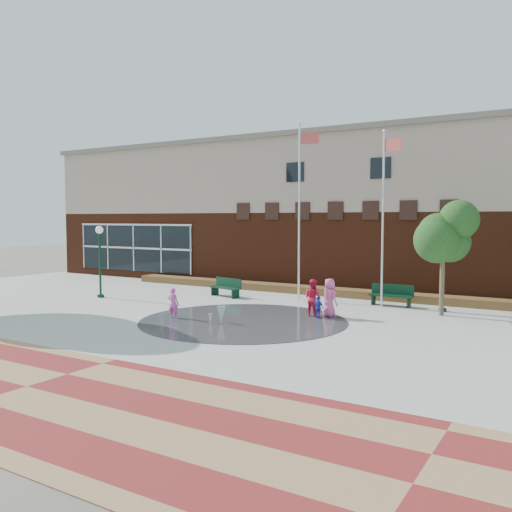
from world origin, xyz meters
The scene contains 19 objects.
ground centered at (0.00, 0.00, 0.00)m, with size 120.00×120.00×0.00m, color #666056.
plaza_concrete centered at (0.00, 4.00, 0.00)m, with size 46.00×18.00×0.01m, color #A8A8A0.
paver_band centered at (0.00, -7.00, 0.00)m, with size 46.00×6.00×0.01m, color maroon.
splash_pad centered at (0.00, 3.00, 0.00)m, with size 8.40×8.40×0.01m, color #383A3D.
library_building centered at (0.00, 17.48, 4.64)m, with size 44.40×10.40×9.20m.
flower_bed centered at (0.00, 11.60, 0.00)m, with size 26.00×1.20×0.40m, color #9F2F23.
flagpole_left centered at (-0.60, 9.32, 4.99)m, with size 1.02×0.37×8.95m.
flagpole_right centered at (3.67, 9.48, 4.63)m, with size 0.98×0.38×8.29m.
lamp_left centered at (-9.95, 4.67, 2.34)m, with size 0.40×0.40×3.77m.
lamp_right centered at (6.41, 9.52, 2.36)m, with size 0.40×0.40×3.79m.
bench_left centered at (-4.46, 8.25, 0.32)m, with size 2.07×1.05×1.01m.
bench_mid centered at (3.98, 9.84, 0.33)m, with size 2.05×0.57×1.03m.
tree_mid centered at (6.60, 8.45, 3.61)m, with size 2.94×2.94×4.95m.
water_jet_a centered at (-0.50, 2.15, 0.00)m, with size 0.34×0.34×0.66m, color white.
water_jet_b centered at (-0.77, 1.81, 0.00)m, with size 0.18×0.18×0.40m, color white.
child_splash centered at (-2.82, 2.00, 0.65)m, with size 0.47×0.31×1.30m, color #EE52C3.
adult_red centered at (1.96, 5.39, 0.81)m, with size 0.78×0.61×1.61m, color red.
adult_pink centered at (2.63, 5.64, 0.82)m, with size 0.81×0.52×1.65m, color #E15B9C.
child_blue centered at (2.43, 4.98, 0.49)m, with size 0.57×0.24×0.97m, color #3036BB.
Camera 1 is at (11.63, -15.31, 4.18)m, focal length 38.00 mm.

